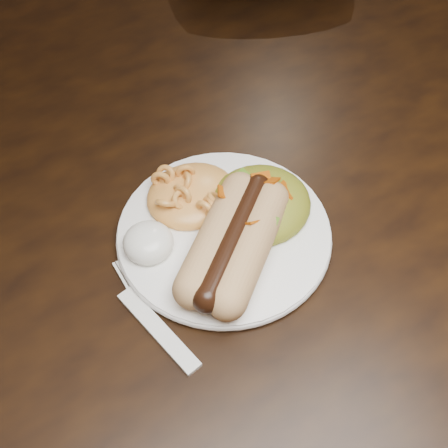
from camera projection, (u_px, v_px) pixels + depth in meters
floor at (191, 401)px, 1.27m from camera, size 4.00×4.00×0.00m
table at (168, 199)px, 0.75m from camera, size 1.60×0.90×0.75m
plate at (224, 234)px, 0.60m from camera, size 0.27×0.27×0.01m
hotdog at (234, 241)px, 0.56m from camera, size 0.12×0.13×0.04m
mac_and_cheese at (191, 187)px, 0.60m from camera, size 0.12×0.11×0.03m
sour_cream at (148, 239)px, 0.57m from camera, size 0.06×0.06×0.03m
taco_salad at (260, 197)px, 0.59m from camera, size 0.10×0.10×0.04m
fork at (158, 330)px, 0.54m from camera, size 0.05×0.15×0.00m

